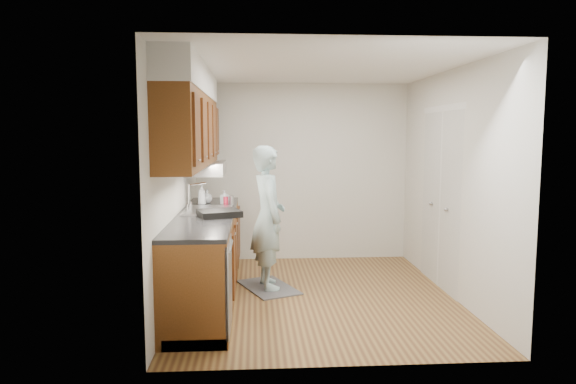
{
  "coord_description": "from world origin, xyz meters",
  "views": [
    {
      "loc": [
        -0.67,
        -5.5,
        1.79
      ],
      "look_at": [
        -0.3,
        0.25,
        1.14
      ],
      "focal_mm": 32.0,
      "sensor_mm": 36.0,
      "label": 1
    }
  ],
  "objects_px": {
    "soda_can": "(226,201)",
    "soap_bottle_b": "(224,197)",
    "soap_bottle_c": "(207,196)",
    "person": "(268,208)",
    "soap_bottle_a": "(202,195)",
    "dish_rack": "(219,213)",
    "steel_can": "(231,200)"
  },
  "relations": [
    {
      "from": "soda_can",
      "to": "soap_bottle_b",
      "type": "bearing_deg",
      "value": 98.82
    },
    {
      "from": "soap_bottle_c",
      "to": "soda_can",
      "type": "bearing_deg",
      "value": -48.6
    },
    {
      "from": "person",
      "to": "soap_bottle_b",
      "type": "relative_size",
      "value": 10.99
    },
    {
      "from": "person",
      "to": "soap_bottle_b",
      "type": "height_order",
      "value": "person"
    },
    {
      "from": "soap_bottle_b",
      "to": "soap_bottle_c",
      "type": "distance_m",
      "value": 0.25
    },
    {
      "from": "soap_bottle_a",
      "to": "dish_rack",
      "type": "distance_m",
      "value": 0.92
    },
    {
      "from": "soap_bottle_c",
      "to": "steel_can",
      "type": "distance_m",
      "value": 0.38
    },
    {
      "from": "soap_bottle_b",
      "to": "steel_can",
      "type": "height_order",
      "value": "soap_bottle_b"
    },
    {
      "from": "soap_bottle_a",
      "to": "soap_bottle_c",
      "type": "relative_size",
      "value": 1.49
    },
    {
      "from": "soap_bottle_c",
      "to": "steel_can",
      "type": "bearing_deg",
      "value": -34.6
    },
    {
      "from": "soap_bottle_b",
      "to": "steel_can",
      "type": "xyz_separation_m",
      "value": [
        0.09,
        -0.1,
        -0.03
      ]
    },
    {
      "from": "soap_bottle_a",
      "to": "soap_bottle_c",
      "type": "xyz_separation_m",
      "value": [
        0.04,
        0.2,
        -0.04
      ]
    },
    {
      "from": "soap_bottle_a",
      "to": "soda_can",
      "type": "height_order",
      "value": "soap_bottle_a"
    },
    {
      "from": "soap_bottle_c",
      "to": "soap_bottle_b",
      "type": "bearing_deg",
      "value": -26.47
    },
    {
      "from": "person",
      "to": "soap_bottle_a",
      "type": "height_order",
      "value": "person"
    },
    {
      "from": "soda_can",
      "to": "steel_can",
      "type": "bearing_deg",
      "value": 47.89
    },
    {
      "from": "soda_can",
      "to": "steel_can",
      "type": "relative_size",
      "value": 0.95
    },
    {
      "from": "soap_bottle_b",
      "to": "soap_bottle_c",
      "type": "bearing_deg",
      "value": 153.53
    },
    {
      "from": "soap_bottle_a",
      "to": "steel_can",
      "type": "height_order",
      "value": "soap_bottle_a"
    },
    {
      "from": "person",
      "to": "steel_can",
      "type": "bearing_deg",
      "value": 42.74
    },
    {
      "from": "person",
      "to": "soda_can",
      "type": "relative_size",
      "value": 17.05
    },
    {
      "from": "steel_can",
      "to": "person",
      "type": "bearing_deg",
      "value": -35.93
    },
    {
      "from": "soap_bottle_a",
      "to": "dish_rack",
      "type": "relative_size",
      "value": 0.6
    },
    {
      "from": "soap_bottle_b",
      "to": "soap_bottle_c",
      "type": "relative_size",
      "value": 1.0
    },
    {
      "from": "soap_bottle_a",
      "to": "dish_rack",
      "type": "bearing_deg",
      "value": -73.14
    },
    {
      "from": "soda_can",
      "to": "dish_rack",
      "type": "height_order",
      "value": "soda_can"
    },
    {
      "from": "soap_bottle_b",
      "to": "dish_rack",
      "type": "relative_size",
      "value": 0.41
    },
    {
      "from": "person",
      "to": "soap_bottle_a",
      "type": "relative_size",
      "value": 7.42
    },
    {
      "from": "soda_can",
      "to": "person",
      "type": "bearing_deg",
      "value": -26.4
    },
    {
      "from": "soap_bottle_b",
      "to": "soap_bottle_c",
      "type": "height_order",
      "value": "same"
    },
    {
      "from": "soap_bottle_a",
      "to": "dish_rack",
      "type": "xyz_separation_m",
      "value": [
        0.27,
        -0.88,
        -0.09
      ]
    },
    {
      "from": "soap_bottle_a",
      "to": "person",
      "type": "bearing_deg",
      "value": -22.83
    }
  ]
}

